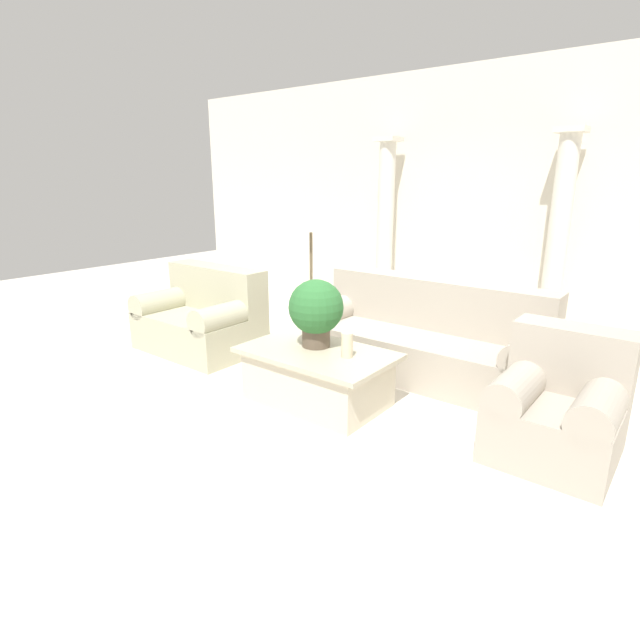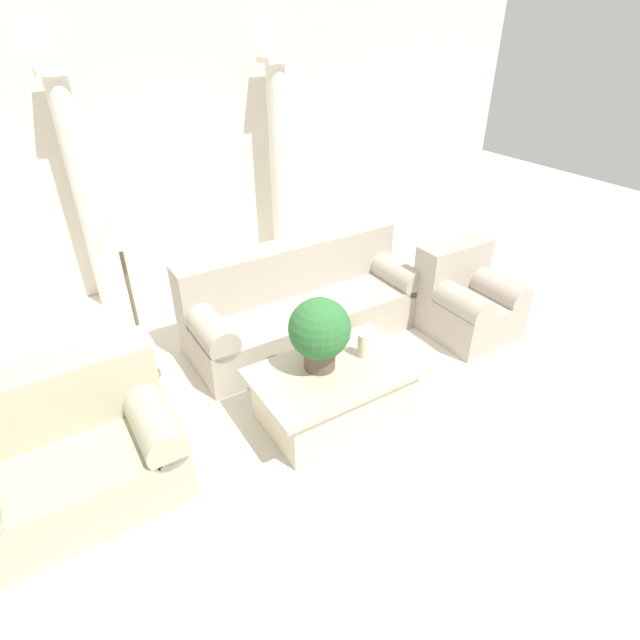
{
  "view_description": "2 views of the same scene",
  "coord_description": "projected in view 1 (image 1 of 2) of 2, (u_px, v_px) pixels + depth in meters",
  "views": [
    {
      "loc": [
        2.46,
        -3.65,
        1.87
      ],
      "look_at": [
        -0.18,
        -0.29,
        0.65
      ],
      "focal_mm": 28.0,
      "sensor_mm": 36.0,
      "label": 1
    },
    {
      "loc": [
        -1.74,
        -3.06,
        2.82
      ],
      "look_at": [
        0.14,
        -0.08,
        0.62
      ],
      "focal_mm": 28.0,
      "sensor_mm": 36.0,
      "label": 2
    }
  ],
  "objects": [
    {
      "name": "ground_plane",
      "position": [
        354.0,
        382.0,
        4.73
      ],
      "size": [
        16.0,
        16.0,
        0.0
      ],
      "primitive_type": "plane",
      "color": "silver"
    },
    {
      "name": "floor_lamp",
      "position": [
        311.0,
        228.0,
        5.64
      ],
      "size": [
        0.33,
        0.33,
        1.55
      ],
      "color": "brown",
      "rests_on": "ground_plane"
    },
    {
      "name": "wall_back",
      "position": [
        475.0,
        200.0,
        6.3
      ],
      "size": [
        10.0,
        0.06,
        3.2
      ],
      "color": "silver",
      "rests_on": "ground_plane"
    },
    {
      "name": "sofa_long",
      "position": [
        424.0,
        338.0,
        4.89
      ],
      "size": [
        2.32,
        0.89,
        0.91
      ],
      "color": "#ADA393",
      "rests_on": "ground_plane"
    },
    {
      "name": "loveseat",
      "position": [
        203.0,
        317.0,
        5.59
      ],
      "size": [
        1.33,
        0.89,
        0.91
      ],
      "color": "#B4B193",
      "rests_on": "ground_plane"
    },
    {
      "name": "armchair",
      "position": [
        559.0,
        405.0,
        3.44
      ],
      "size": [
        0.79,
        0.84,
        0.88
      ],
      "color": "#ADA393",
      "rests_on": "ground_plane"
    },
    {
      "name": "column_left",
      "position": [
        385.0,
        227.0,
        6.84
      ],
      "size": [
        0.3,
        0.3,
        2.39
      ],
      "color": "silver",
      "rests_on": "ground_plane"
    },
    {
      "name": "pillar_candle",
      "position": [
        347.0,
        345.0,
        4.03
      ],
      "size": [
        0.09,
        0.09,
        0.21
      ],
      "color": "beige",
      "rests_on": "coffee_table"
    },
    {
      "name": "potted_plant",
      "position": [
        316.0,
        309.0,
        4.23
      ],
      "size": [
        0.47,
        0.47,
        0.58
      ],
      "color": "brown",
      "rests_on": "coffee_table"
    },
    {
      "name": "column_right",
      "position": [
        558.0,
        239.0,
        5.53
      ],
      "size": [
        0.3,
        0.3,
        2.39
      ],
      "color": "silver",
      "rests_on": "ground_plane"
    },
    {
      "name": "coffee_table",
      "position": [
        317.0,
        376.0,
        4.27
      ],
      "size": [
        1.28,
        0.8,
        0.47
      ],
      "color": "beige",
      "rests_on": "ground_plane"
    }
  ]
}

